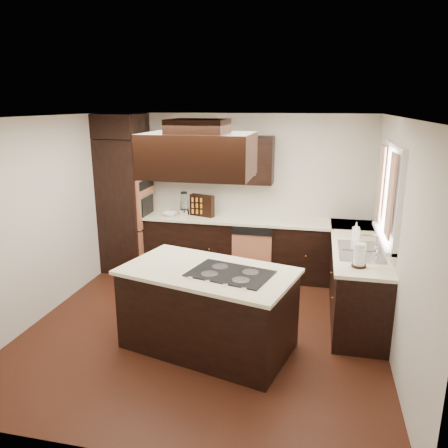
{
  "coord_description": "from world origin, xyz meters",
  "views": [
    {
      "loc": [
        1.26,
        -4.67,
        2.65
      ],
      "look_at": [
        0.1,
        0.6,
        1.15
      ],
      "focal_mm": 35.0,
      "sensor_mm": 36.0,
      "label": 1
    }
  ],
  "objects_px": {
    "oven_column": "(125,205)",
    "spice_rack": "(202,205)",
    "range_hood": "(199,155)",
    "island": "(208,310)"
  },
  "relations": [
    {
      "from": "range_hood",
      "to": "spice_rack",
      "type": "xyz_separation_m",
      "value": [
        -0.62,
        2.35,
        -1.07
      ]
    },
    {
      "from": "range_hood",
      "to": "oven_column",
      "type": "bearing_deg",
      "value": 129.74
    },
    {
      "from": "oven_column",
      "to": "spice_rack",
      "type": "bearing_deg",
      "value": 4.54
    },
    {
      "from": "oven_column",
      "to": "range_hood",
      "type": "height_order",
      "value": "range_hood"
    },
    {
      "from": "oven_column",
      "to": "island",
      "type": "height_order",
      "value": "oven_column"
    },
    {
      "from": "island",
      "to": "spice_rack",
      "type": "height_order",
      "value": "spice_rack"
    },
    {
      "from": "oven_column",
      "to": "spice_rack",
      "type": "distance_m",
      "value": 1.26
    },
    {
      "from": "oven_column",
      "to": "spice_rack",
      "type": "height_order",
      "value": "oven_column"
    },
    {
      "from": "range_hood",
      "to": "spice_rack",
      "type": "height_order",
      "value": "range_hood"
    },
    {
      "from": "island",
      "to": "range_hood",
      "type": "bearing_deg",
      "value": -95.48
    }
  ]
}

